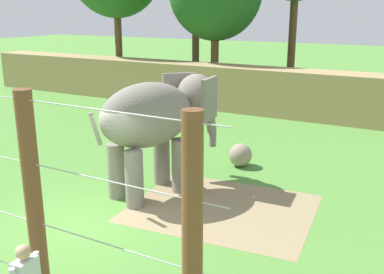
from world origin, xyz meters
The scene contains 5 objects.
ground_plane centered at (0.00, 0.00, 0.00)m, with size 120.00×120.00×0.00m, color #518938.
dirt_patch centered at (2.48, 2.46, 0.00)m, with size 4.51×3.63×0.01m, color #937F5B.
embankment_wall centered at (0.00, 13.39, 1.09)m, with size 36.00×1.80×2.18m, color tan.
elephant centered at (0.43, 2.65, 2.08)m, with size 2.47×4.06×3.14m.
enrichment_ball centered at (1.62, 5.64, 0.37)m, with size 0.75×0.75×0.75m, color gray.
Camera 1 is at (6.90, -7.14, 4.90)m, focal length 42.08 mm.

